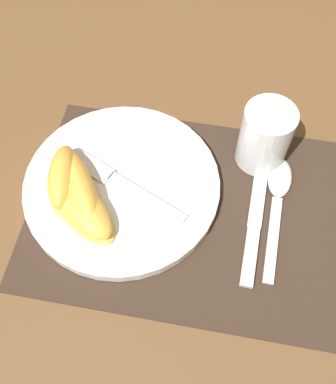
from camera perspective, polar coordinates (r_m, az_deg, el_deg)
The scene contains 10 objects.
ground_plane at distance 0.62m, azimuth 2.06°, elevation -2.44°, with size 3.00×3.00×0.00m, color brown.
placemat at distance 0.62m, azimuth 2.07°, elevation -2.36°, with size 0.42×0.31×0.00m.
plate at distance 0.63m, azimuth -5.86°, elevation 0.79°, with size 0.27×0.27×0.02m.
juice_glass at distance 0.64m, azimuth 12.10°, elevation 6.55°, with size 0.07×0.07×0.10m.
knife at distance 0.62m, azimuth 11.01°, elevation -3.27°, with size 0.03×0.21×0.01m.
spoon at distance 0.64m, azimuth 13.80°, elevation -0.16°, with size 0.04×0.19×0.01m.
fork at distance 0.62m, azimuth -6.76°, elevation 1.45°, with size 0.19×0.10×0.00m.
citrus_wedge_0 at distance 0.62m, azimuth -13.10°, elevation 1.84°, with size 0.06×0.11×0.05m.
citrus_wedge_1 at distance 0.61m, azimuth -11.15°, elevation 0.63°, with size 0.11×0.13×0.04m.
citrus_wedge_2 at distance 0.60m, azimuth -11.14°, elevation -1.56°, with size 0.14×0.13×0.03m.
Camera 1 is at (0.03, -0.28, 0.55)m, focal length 42.00 mm.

